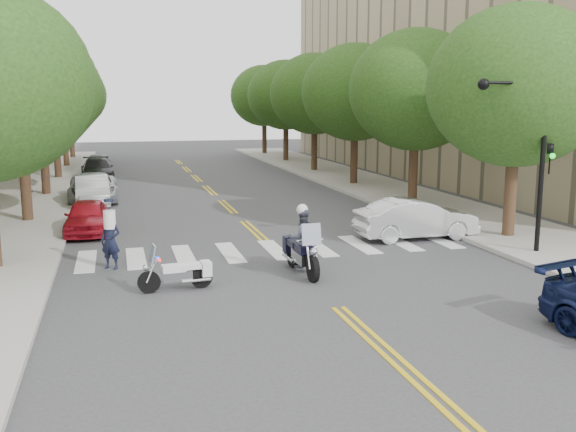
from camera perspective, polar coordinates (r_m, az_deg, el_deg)
name	(u,v)px	position (r m, az deg, el deg)	size (l,w,h in m)	color
ground	(338,308)	(16.05, 4.46, -8.13)	(140.00, 140.00, 0.00)	#38383A
sidewalk_left	(33,195)	(36.94, -21.74, 1.72)	(5.00, 60.00, 0.15)	#9E9991
sidewalk_right	(364,184)	(39.50, 6.80, 2.87)	(5.00, 60.00, 0.15)	#9E9991
building_right	(564,16)	(51.33, 23.35, 16.03)	(26.00, 44.00, 22.00)	tan
tree_l_1	(18,88)	(28.59, -22.84, 10.43)	(6.40, 6.40, 8.45)	#382316
tree_l_2	(40,91)	(36.53, -21.20, 10.30)	(6.40, 6.40, 8.45)	#382316
tree_l_3	(53,93)	(44.50, -20.15, 10.22)	(6.40, 6.40, 8.45)	#382316
tree_l_4	(62,94)	(52.48, -19.42, 10.16)	(6.40, 6.40, 8.45)	#382316
tree_l_5	(69,95)	(60.46, -18.88, 10.11)	(6.40, 6.40, 8.45)	#382316
tree_r_0	(517,86)	(24.68, 19.68, 10.79)	(6.40, 6.40, 8.45)	#382316
tree_r_1	(416,90)	(31.60, 11.30, 10.91)	(6.40, 6.40, 8.45)	#382316
tree_r_2	(355,92)	(38.94, 5.99, 10.87)	(6.40, 6.40, 8.45)	#382316
tree_r_3	(315,94)	(46.50, 2.39, 10.79)	(6.40, 6.40, 8.45)	#382316
tree_r_4	(286,95)	(54.18, -0.19, 10.70)	(6.40, 6.40, 8.45)	#382316
tree_r_5	(264,96)	(61.94, -2.13, 10.63)	(6.40, 6.40, 8.45)	#382316
traffic_signal_pole	(531,143)	(22.04, 20.78, 6.10)	(2.82, 0.42, 6.00)	black
motorcycle_police	(301,242)	(18.92, 1.20, -2.37)	(0.89, 2.57, 2.09)	black
motorcycle_parked	(182,273)	(17.59, -9.40, -5.06)	(2.02, 0.60, 1.30)	black
officer_standing	(111,241)	(20.15, -15.49, -2.14)	(0.63, 0.41, 1.73)	black
convertible	(416,219)	(24.19, 11.32, -0.24)	(1.58, 4.54, 1.50)	silver
parked_car_a	(87,217)	(25.82, -17.43, -0.07)	(1.55, 3.86, 1.31)	#A4111E
parked_car_b	(92,191)	(32.65, -17.00, 2.14)	(1.55, 4.44, 1.46)	silver
parked_car_c	(93,187)	(34.14, -16.93, 2.45)	(2.36, 5.12, 1.42)	#9B9DA2
parked_car_d	(97,170)	(43.08, -16.60, 3.97)	(1.98, 4.86, 1.41)	black
parked_car_e	(99,163)	(47.41, -16.49, 4.50)	(1.66, 4.13, 1.41)	#A8A8AD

